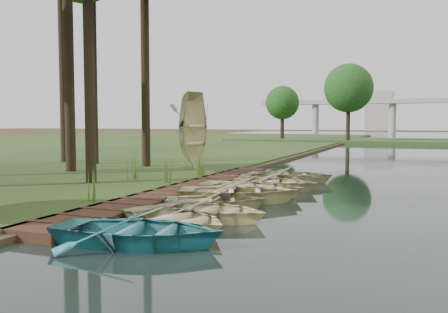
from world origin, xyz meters
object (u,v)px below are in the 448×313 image
(boardwalk, at_px, (184,191))
(stored_rowboat, at_px, (194,162))
(rowboat_2, at_px, (211,207))
(rowboat_0, at_px, (138,227))
(rowboat_1, at_px, (175,215))

(boardwalk, relative_size, stored_rowboat, 4.12)
(rowboat_2, bearing_deg, rowboat_0, -179.18)
(rowboat_0, xyz_separation_m, stored_rowboat, (-4.81, 13.27, 0.26))
(rowboat_0, bearing_deg, rowboat_1, -8.94)
(boardwalk, relative_size, rowboat_2, 4.94)
(rowboat_2, height_order, stored_rowboat, stored_rowboat)
(rowboat_0, relative_size, rowboat_2, 1.16)
(rowboat_1, height_order, rowboat_2, rowboat_1)
(rowboat_0, xyz_separation_m, rowboat_1, (-0.00, 1.73, -0.04))
(rowboat_1, distance_m, stored_rowboat, 12.51)
(rowboat_2, bearing_deg, stored_rowboat, 35.06)
(rowboat_1, xyz_separation_m, rowboat_2, (0.39, 1.41, -0.01))
(boardwalk, xyz_separation_m, rowboat_1, (2.45, -5.55, 0.25))
(stored_rowboat, bearing_deg, rowboat_0, -143.09)
(rowboat_1, xyz_separation_m, stored_rowboat, (-4.81, 11.55, 0.30))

